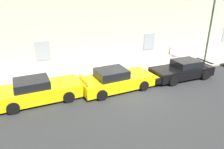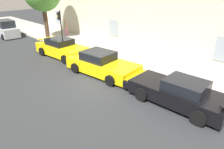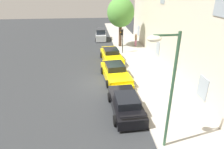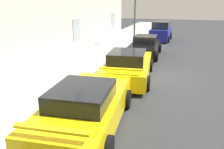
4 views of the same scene
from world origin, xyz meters
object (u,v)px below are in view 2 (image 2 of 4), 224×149
Objects in this scene: sportscar_red_lead at (64,49)px; sportscar_white_middle at (174,92)px; hatchback_parked at (7,29)px; traffic_light at (60,22)px; pedestrian_admiring at (66,27)px; sportscar_yellow_flank at (104,65)px.

sportscar_red_lead is 1.06× the size of sportscar_white_middle.
sportscar_white_middle is at bearing 1.67° from hatchback_parked.
traffic_light reaches higher than pedestrian_admiring.
hatchback_parked is at bearing -133.63° from pedestrian_admiring.
sportscar_yellow_flank is (4.71, -0.12, 0.00)m from sportscar_red_lead.
sportscar_yellow_flank is 1.07× the size of sportscar_white_middle.
hatchback_parked is at bearing -177.92° from sportscar_yellow_flank.
sportscar_yellow_flank is 11.23m from pedestrian_admiring.
sportscar_yellow_flank is 3.09× the size of pedestrian_admiring.
sportscar_yellow_flank reaches higher than sportscar_white_middle.
hatchback_parked is 2.19× the size of pedestrian_admiring.
traffic_light is (-7.56, 1.70, 1.61)m from sportscar_yellow_flank.
sportscar_yellow_flank is at bearing -21.50° from pedestrian_admiring.
sportscar_red_lead is 1.74× the size of traffic_light.
hatchback_parked is 7.78m from traffic_light.
traffic_light is (-2.85, 1.57, 1.61)m from sportscar_red_lead.
pedestrian_admiring reaches higher than sportscar_white_middle.
sportscar_yellow_flank is at bearing -12.64° from traffic_light.
pedestrian_admiring reaches higher than sportscar_yellow_flank.
sportscar_yellow_flank is 14.89m from hatchback_parked.
traffic_light reaches higher than hatchback_parked.
hatchback_parked is (-14.88, -0.54, 0.20)m from sportscar_yellow_flank.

